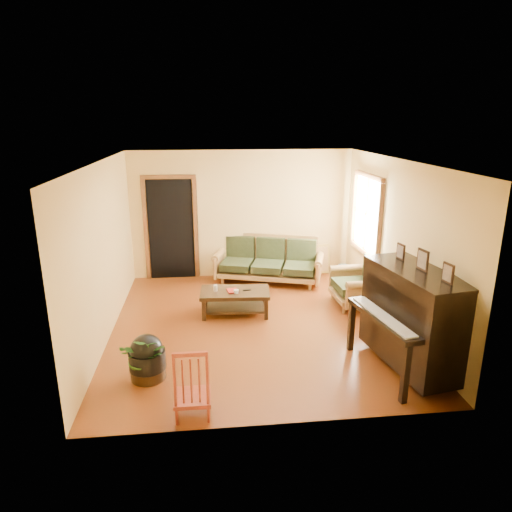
{
  "coord_description": "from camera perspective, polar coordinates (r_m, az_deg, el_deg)",
  "views": [
    {
      "loc": [
        -0.73,
        -6.67,
        3.19
      ],
      "look_at": [
        0.04,
        0.2,
        1.1
      ],
      "focal_mm": 32.0,
      "sensor_mm": 36.0,
      "label": 1
    }
  ],
  "objects": [
    {
      "name": "doorway",
      "position": [
        9.43,
        -10.57,
        3.27
      ],
      "size": [
        1.08,
        0.16,
        2.05
      ],
      "primitive_type": "cube",
      "color": "black",
      "rests_on": "floor"
    },
    {
      "name": "piano",
      "position": [
        6.29,
        18.98,
        -7.63
      ],
      "size": [
        1.16,
        1.68,
        1.37
      ],
      "primitive_type": "cube",
      "rotation": [
        0.0,
        0.0,
        0.17
      ],
      "color": "black",
      "rests_on": "floor"
    },
    {
      "name": "footstool",
      "position": [
        6.1,
        -13.41,
        -12.8
      ],
      "size": [
        0.59,
        0.59,
        0.44
      ],
      "primitive_type": "cylinder",
      "rotation": [
        0.0,
        0.0,
        -0.31
      ],
      "color": "black",
      "rests_on": "floor"
    },
    {
      "name": "floor",
      "position": [
        7.43,
        -0.1,
        -8.6
      ],
      "size": [
        5.0,
        5.0,
        0.0
      ],
      "primitive_type": "plane",
      "color": "#57240B",
      "rests_on": "ground"
    },
    {
      "name": "potted_plant",
      "position": [
        6.03,
        -13.65,
        -12.13
      ],
      "size": [
        0.66,
        0.61,
        0.64
      ],
      "primitive_type": "imported",
      "rotation": [
        0.0,
        0.0,
        -0.2
      ],
      "color": "#265B1A",
      "rests_on": "floor"
    },
    {
      "name": "sofa",
      "position": [
        9.17,
        1.54,
        -0.55
      ],
      "size": [
        2.28,
        1.47,
        0.91
      ],
      "primitive_type": "cube",
      "rotation": [
        0.0,
        0.0,
        -0.3
      ],
      "color": "olive",
      "rests_on": "floor"
    },
    {
      "name": "remote",
      "position": [
        7.68,
        -1.16,
        -4.27
      ],
      "size": [
        0.14,
        0.06,
        0.01
      ],
      "primitive_type": "cube",
      "rotation": [
        0.0,
        0.0,
        0.15
      ],
      "color": "black",
      "rests_on": "coffee_table"
    },
    {
      "name": "armchair",
      "position": [
        8.2,
        12.43,
        -3.03
      ],
      "size": [
        0.92,
        0.96,
        0.92
      ],
      "primitive_type": "cube",
      "rotation": [
        0.0,
        0.0,
        0.05
      ],
      "color": "olive",
      "rests_on": "floor"
    },
    {
      "name": "window",
      "position": [
        8.66,
        13.68,
        5.1
      ],
      "size": [
        0.12,
        1.36,
        1.46
      ],
      "primitive_type": "cube",
      "color": "white",
      "rests_on": "right_wall"
    },
    {
      "name": "book",
      "position": [
        7.63,
        -3.59,
        -4.44
      ],
      "size": [
        0.21,
        0.26,
        0.02
      ],
      "primitive_type": "imported",
      "rotation": [
        0.0,
        0.0,
        0.16
      ],
      "color": "maroon",
      "rests_on": "coffee_table"
    },
    {
      "name": "glass_jar",
      "position": [
        7.57,
        -2.49,
        -4.45
      ],
      "size": [
        0.11,
        0.11,
        0.06
      ],
      "primitive_type": "cylinder",
      "rotation": [
        0.0,
        0.0,
        -0.43
      ],
      "color": "white",
      "rests_on": "coffee_table"
    },
    {
      "name": "candle",
      "position": [
        7.67,
        -5.08,
        -4.01
      ],
      "size": [
        0.07,
        0.07,
        0.11
      ],
      "primitive_type": "cylinder",
      "rotation": [
        0.0,
        0.0,
        0.11
      ],
      "color": "silver",
      "rests_on": "coffee_table"
    },
    {
      "name": "coffee_table",
      "position": [
        7.76,
        -2.64,
        -5.79
      ],
      "size": [
        1.19,
        0.7,
        0.42
      ],
      "primitive_type": "cube",
      "rotation": [
        0.0,
        0.0,
        -0.07
      ],
      "color": "black",
      "rests_on": "floor"
    },
    {
      "name": "ceramic_crock",
      "position": [
        9.77,
        10.81,
        -1.78
      ],
      "size": [
        0.26,
        0.26,
        0.24
      ],
      "primitive_type": "cylinder",
      "rotation": [
        0.0,
        0.0,
        0.41
      ],
      "color": "#325498",
      "rests_on": "floor"
    },
    {
      "name": "red_chair",
      "position": [
        5.25,
        -8.02,
        -15.1
      ],
      "size": [
        0.4,
        0.44,
        0.86
      ],
      "primitive_type": "cube",
      "rotation": [
        0.0,
        0.0,
        -0.0
      ],
      "color": "maroon",
      "rests_on": "floor"
    },
    {
      "name": "leaning_frame",
      "position": [
        9.75,
        7.79,
        -0.36
      ],
      "size": [
        0.51,
        0.15,
        0.67
      ],
      "primitive_type": "cube",
      "rotation": [
        0.0,
        0.0,
        0.08
      ],
      "color": "#B2943B",
      "rests_on": "floor"
    }
  ]
}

